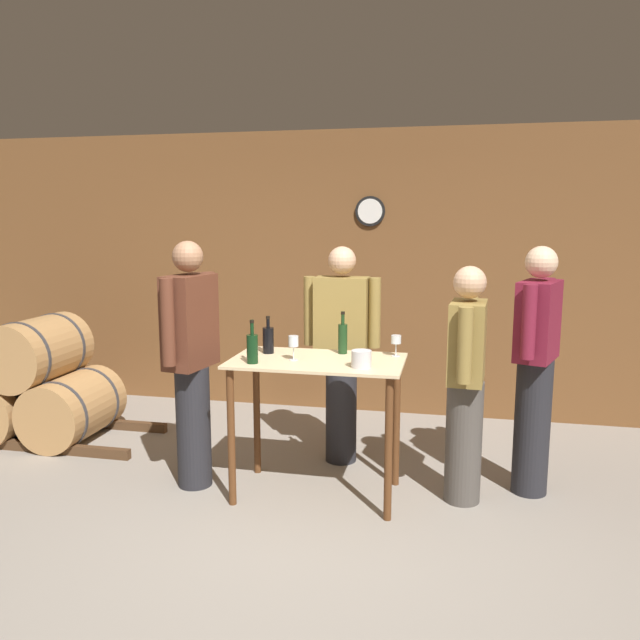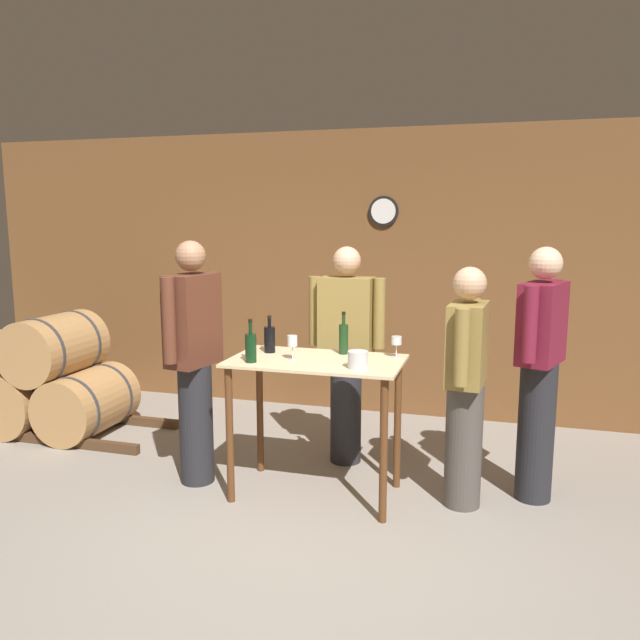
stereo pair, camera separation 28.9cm
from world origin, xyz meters
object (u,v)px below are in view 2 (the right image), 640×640
object	(u,v)px
person_host	(346,350)
wine_bottle_left	(270,339)
wine_glass_near_left	(292,342)
wine_bottle_center	(344,338)
person_visitor_near_door	(466,383)
person_visitor_with_scarf	(539,369)
wine_bottle_far_left	(251,347)
wine_glass_near_center	(397,341)
ice_bucket	(358,360)
person_visitor_bearded	(194,357)

from	to	relation	value
person_host	wine_bottle_left	bearing A→B (deg)	-129.71
wine_bottle_left	wine_glass_near_left	xyz separation A→B (m)	(0.23, -0.17, 0.02)
wine_bottle_center	person_visitor_near_door	distance (m)	0.88
person_host	person_visitor_with_scarf	distance (m)	1.41
wine_glass_near_left	person_visitor_with_scarf	world-z (taller)	person_visitor_with_scarf
wine_bottle_far_left	wine_glass_near_center	world-z (taller)	wine_bottle_far_left
ice_bucket	person_visitor_near_door	distance (m)	0.73
person_visitor_bearded	wine_bottle_left	bearing A→B (deg)	16.73
person_visitor_bearded	person_visitor_near_door	xyz separation A→B (m)	(1.86, 0.14, -0.08)
person_visitor_with_scarf	person_visitor_near_door	size ratio (longest dim) A/B	1.08
wine_bottle_left	ice_bucket	world-z (taller)	wine_bottle_left
wine_bottle_left	wine_glass_near_left	size ratio (longest dim) A/B	1.60
wine_bottle_far_left	person_visitor_with_scarf	bearing A→B (deg)	16.55
person_visitor_near_door	wine_glass_near_left	bearing A→B (deg)	-171.70
wine_bottle_center	person_visitor_with_scarf	size ratio (longest dim) A/B	0.17
wine_glass_near_center	person_visitor_with_scarf	size ratio (longest dim) A/B	0.08
wine_bottle_center	person_host	xyz separation A→B (m)	(-0.08, 0.42, -0.18)
wine_glass_near_left	person_visitor_near_door	size ratio (longest dim) A/B	0.10
wine_glass_near_center	wine_glass_near_left	bearing A→B (deg)	-158.00
person_visitor_bearded	person_visitor_with_scarf	bearing A→B (deg)	9.24
wine_glass_near_left	person_visitor_with_scarf	bearing A→B (deg)	14.09
wine_glass_near_left	wine_glass_near_center	bearing A→B (deg)	22.00
ice_bucket	person_visitor_bearded	bearing A→B (deg)	173.82
wine_glass_near_left	wine_bottle_left	bearing A→B (deg)	142.56
person_host	wine_bottle_center	bearing A→B (deg)	-78.80
wine_bottle_far_left	wine_bottle_center	bearing A→B (deg)	38.35
wine_bottle_far_left	ice_bucket	world-z (taller)	wine_bottle_far_left
wine_bottle_center	person_host	size ratio (longest dim) A/B	0.18
wine_bottle_left	person_host	distance (m)	0.69
wine_bottle_left	wine_bottle_center	xyz separation A→B (m)	(0.51, 0.10, 0.02)
ice_bucket	person_host	world-z (taller)	person_host
wine_bottle_far_left	person_host	xyz separation A→B (m)	(0.44, 0.83, -0.17)
person_visitor_bearded	person_visitor_near_door	distance (m)	1.87
wine_bottle_center	person_visitor_bearded	size ratio (longest dim) A/B	0.17
person_visitor_bearded	wine_glass_near_center	bearing A→B (deg)	9.96
wine_bottle_left	person_host	xyz separation A→B (m)	(0.43, 0.51, -0.16)
person_host	person_visitor_near_door	size ratio (longest dim) A/B	1.06
wine_glass_near_left	wine_bottle_far_left	bearing A→B (deg)	-148.88
wine_bottle_far_left	person_visitor_near_door	size ratio (longest dim) A/B	0.18
wine_glass_near_left	ice_bucket	world-z (taller)	wine_glass_near_left
wine_bottle_center	wine_glass_near_center	distance (m)	0.37
ice_bucket	person_visitor_bearded	size ratio (longest dim) A/B	0.07
wine_bottle_left	person_visitor_near_door	world-z (taller)	person_visitor_near_door
wine_bottle_far_left	wine_glass_near_center	xyz separation A→B (m)	(0.89, 0.41, 0.01)
wine_bottle_left	wine_bottle_far_left	bearing A→B (deg)	-92.06
person_visitor_with_scarf	person_visitor_bearded	distance (m)	2.35
person_host	person_visitor_bearded	distance (m)	1.15
wine_bottle_center	person_visitor_bearded	xyz separation A→B (m)	(-1.02, -0.25, -0.15)
wine_bottle_center	wine_glass_near_center	size ratio (longest dim) A/B	2.05
wine_bottle_left	person_host	world-z (taller)	person_host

